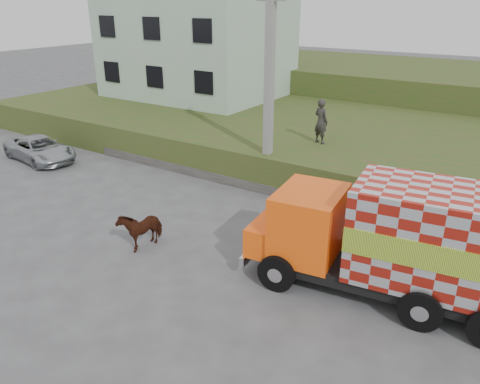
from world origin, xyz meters
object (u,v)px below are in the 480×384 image
Objects in this scene: cow at (141,228)px; suv at (40,149)px; cargo_truck at (400,241)px; pedestrian at (321,121)px; utility_pole at (269,89)px.

suv is (-10.00, 3.41, -0.04)m from cow.
pedestrian is (-5.45, 7.19, 0.82)m from cargo_truck.
utility_pole reaches higher than cargo_truck.
pedestrian is at bearing -58.52° from suv.
utility_pole is at bearing 137.65° from cargo_truck.
cargo_truck reaches higher than suv.
cargo_truck is 5.03× the size of cow.
cargo_truck is at bearing -88.59° from suv.
utility_pole is 11.80m from suv.
utility_pole is 7.24m from cow.
suv is (-10.89, -2.89, -3.50)m from utility_pole.
cow is at bearing -174.64° from cargo_truck.
utility_pole is 5.52× the size of cow.
utility_pole is at bearing 85.34° from pedestrian.
utility_pole is at bearing -67.91° from suv.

